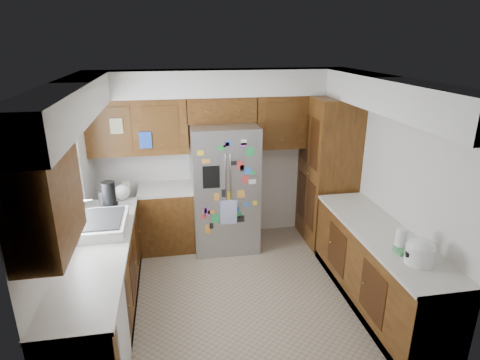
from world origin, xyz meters
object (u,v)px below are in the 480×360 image
at_px(rice_cooker, 421,251).
at_px(paper_towel, 401,239).
at_px(pantry, 327,171).
at_px(fridge, 224,188).

relative_size(rice_cooker, paper_towel, 1.17).
height_order(pantry, paper_towel, pantry).
xyz_separation_m(rice_cooker, paper_towel, (-0.04, 0.26, -0.00)).
xyz_separation_m(pantry, rice_cooker, (-0.00, -2.28, -0.03)).
bearing_deg(rice_cooker, pantry, 89.99).
distance_m(pantry, fridge, 1.51).
height_order(fridge, rice_cooker, fridge).
distance_m(fridge, paper_towel, 2.54).
bearing_deg(fridge, rice_cooker, -57.28).
xyz_separation_m(fridge, rice_cooker, (1.50, -2.33, 0.14)).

